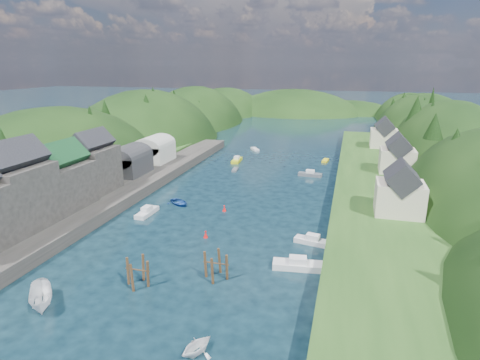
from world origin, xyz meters
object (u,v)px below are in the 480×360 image
(piling_cluster_near, at_px, (138,274))
(piling_cluster_far, at_px, (216,268))
(channel_buoy_near, at_px, (206,235))
(channel_buoy_far, at_px, (224,208))

(piling_cluster_near, height_order, piling_cluster_far, piling_cluster_near)
(piling_cluster_far, distance_m, channel_buoy_near, 11.86)
(piling_cluster_far, relative_size, channel_buoy_near, 3.55)
(piling_cluster_near, bearing_deg, channel_buoy_near, 78.56)
(channel_buoy_far, bearing_deg, channel_buoy_near, -86.54)
(piling_cluster_near, relative_size, piling_cluster_far, 1.00)
(channel_buoy_near, bearing_deg, piling_cluster_far, -63.69)
(piling_cluster_far, relative_size, channel_buoy_far, 3.55)
(piling_cluster_near, distance_m, channel_buoy_far, 25.87)
(piling_cluster_far, xyz_separation_m, channel_buoy_far, (-5.92, 21.85, -0.90))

